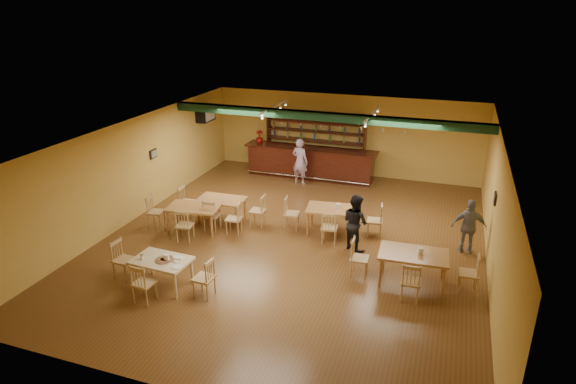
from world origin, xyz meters
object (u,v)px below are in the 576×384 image
at_px(dining_table_b, 332,220).
at_px(near_table, 163,273).
at_px(patron_right_a, 355,222).
at_px(dining_table_c, 194,218).
at_px(bar_counter, 310,162).
at_px(dining_table_d, 412,268).
at_px(patron_bar, 300,162).
at_px(dining_table_a, 222,210).

bearing_deg(dining_table_b, near_table, -133.53).
bearing_deg(dining_table_b, patron_right_a, -52.30).
distance_m(dining_table_c, patron_right_a, 4.60).
xyz_separation_m(dining_table_b, near_table, (-2.97, -4.06, -0.02)).
xyz_separation_m(bar_counter, dining_table_d, (4.36, -6.35, -0.18)).
xyz_separation_m(dining_table_d, patron_right_a, (-1.62, 1.25, 0.38)).
bearing_deg(dining_table_d, patron_bar, 126.54).
xyz_separation_m(dining_table_c, dining_table_d, (6.19, -0.89, 0.03)).
height_order(dining_table_c, patron_bar, patron_bar).
distance_m(dining_table_b, patron_bar, 4.08).
distance_m(bar_counter, dining_table_a, 4.82).
xyz_separation_m(bar_counter, dining_table_b, (1.94, -4.30, -0.20)).
height_order(dining_table_a, dining_table_b, dining_table_b).
relative_size(dining_table_b, patron_right_a, 0.95).
distance_m(bar_counter, patron_bar, 0.88).
distance_m(dining_table_d, patron_bar, 7.14).
bearing_deg(dining_table_a, dining_table_b, 3.44).
bearing_deg(patron_bar, dining_table_d, 141.57).
distance_m(dining_table_a, dining_table_c, 0.96).
relative_size(near_table, patron_bar, 0.77).
height_order(near_table, patron_right_a, patron_right_a).
xyz_separation_m(dining_table_b, patron_bar, (-2.08, 3.48, 0.47)).
height_order(dining_table_a, near_table, dining_table_a).
bearing_deg(dining_table_d, patron_right_a, 139.69).
bearing_deg(dining_table_a, patron_right_a, -8.69).
xyz_separation_m(patron_bar, patron_right_a, (2.88, -4.28, -0.07)).
bearing_deg(patron_bar, dining_table_a, 84.34).
xyz_separation_m(dining_table_c, near_table, (0.79, -2.90, -0.02)).
xyz_separation_m(dining_table_a, patron_right_a, (4.12, -0.49, 0.42)).
distance_m(dining_table_a, patron_right_a, 4.17).
bearing_deg(near_table, dining_table_d, 23.41).
bearing_deg(dining_table_c, near_table, -82.33).
bearing_deg(dining_table_c, patron_bar, 62.36).
distance_m(near_table, patron_right_a, 5.00).
height_order(dining_table_c, dining_table_d, dining_table_d).
height_order(dining_table_a, dining_table_d, dining_table_d).
xyz_separation_m(dining_table_a, dining_table_c, (-0.45, -0.85, 0.02)).
relative_size(bar_counter, dining_table_a, 3.55).
height_order(dining_table_b, patron_bar, patron_bar).
height_order(bar_counter, dining_table_c, bar_counter).
height_order(dining_table_a, patron_right_a, patron_right_a).
bearing_deg(bar_counter, dining_table_d, -55.53).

